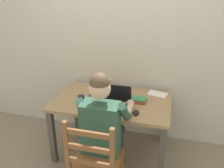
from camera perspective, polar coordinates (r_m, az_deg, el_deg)
name	(u,v)px	position (r m, az deg, el deg)	size (l,w,h in m)	color
ground_plane	(112,150)	(2.98, 0.00, -16.29)	(8.00, 8.00, 0.00)	gray
back_wall	(122,40)	(2.84, 2.48, 11.02)	(6.00, 0.04, 2.60)	beige
desk	(112,107)	(2.63, 0.00, -5.81)	(1.31, 0.80, 0.71)	#9E7A51
seated_person	(104,124)	(2.20, -2.06, -10.14)	(0.50, 0.60, 1.25)	#2D5642
wooden_chair	(95,163)	(2.12, -4.24, -19.21)	(0.42, 0.42, 0.94)	brown
laptop	(115,102)	(2.42, 0.65, -4.66)	(0.33, 0.29, 0.23)	black
computer_mouse	(136,112)	(2.32, 6.13, -7.13)	(0.06, 0.10, 0.03)	black
coffee_mug_white	(124,94)	(2.64, 3.02, -2.41)	(0.11, 0.07, 0.09)	beige
coffee_mug_dark	(81,100)	(2.50, -7.71, -4.01)	(0.11, 0.08, 0.10)	black
book_stack_main	(139,100)	(2.56, 6.70, -3.98)	(0.18, 0.15, 0.05)	#BC332D
book_stack_side	(97,92)	(2.71, -3.77, -2.11)	(0.17, 0.16, 0.06)	#2D5B9E
paper_pile_near_laptop	(158,94)	(2.77, 11.41, -2.51)	(0.22, 0.15, 0.01)	white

